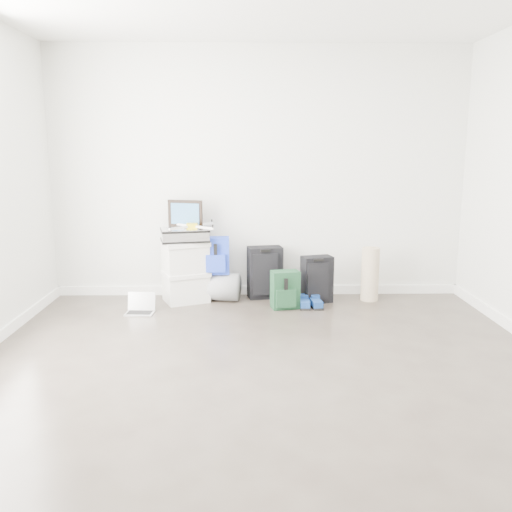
{
  "coord_description": "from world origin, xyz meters",
  "views": [
    {
      "loc": [
        -0.15,
        -3.43,
        1.62
      ],
      "look_at": [
        -0.04,
        1.9,
        0.56
      ],
      "focal_mm": 38.0,
      "sensor_mm": 36.0,
      "label": 1
    }
  ],
  "objects_px": {
    "large_suitcase": "(265,272)",
    "laptop": "(140,308)",
    "briefcase": "(185,235)",
    "carry_on": "(317,279)",
    "boxes_stack": "(186,271)",
    "duffel_bag": "(217,286)"
  },
  "relations": [
    {
      "from": "carry_on",
      "to": "laptop",
      "type": "distance_m",
      "value": 1.86
    },
    {
      "from": "boxes_stack",
      "to": "duffel_bag",
      "type": "distance_m",
      "value": 0.37
    },
    {
      "from": "briefcase",
      "to": "carry_on",
      "type": "bearing_deg",
      "value": -14.11
    },
    {
      "from": "large_suitcase",
      "to": "laptop",
      "type": "xyz_separation_m",
      "value": [
        -1.27,
        -0.54,
        -0.24
      ]
    },
    {
      "from": "carry_on",
      "to": "laptop",
      "type": "bearing_deg",
      "value": 175.82
    },
    {
      "from": "duffel_bag",
      "to": "large_suitcase",
      "type": "xyz_separation_m",
      "value": [
        0.53,
        0.09,
        0.13
      ]
    },
    {
      "from": "duffel_bag",
      "to": "large_suitcase",
      "type": "height_order",
      "value": "large_suitcase"
    },
    {
      "from": "carry_on",
      "to": "large_suitcase",
      "type": "bearing_deg",
      "value": 145.38
    },
    {
      "from": "duffel_bag",
      "to": "carry_on",
      "type": "height_order",
      "value": "carry_on"
    },
    {
      "from": "laptop",
      "to": "duffel_bag",
      "type": "bearing_deg",
      "value": 34.66
    },
    {
      "from": "boxes_stack",
      "to": "carry_on",
      "type": "relative_size",
      "value": 1.31
    },
    {
      "from": "boxes_stack",
      "to": "laptop",
      "type": "height_order",
      "value": "boxes_stack"
    },
    {
      "from": "briefcase",
      "to": "large_suitcase",
      "type": "bearing_deg",
      "value": -2.76
    },
    {
      "from": "briefcase",
      "to": "duffel_bag",
      "type": "relative_size",
      "value": 0.98
    },
    {
      "from": "laptop",
      "to": "briefcase",
      "type": "bearing_deg",
      "value": 48.09
    },
    {
      "from": "large_suitcase",
      "to": "briefcase",
      "type": "bearing_deg",
      "value": 178.64
    },
    {
      "from": "laptop",
      "to": "carry_on",
      "type": "bearing_deg",
      "value": 14.28
    },
    {
      "from": "briefcase",
      "to": "laptop",
      "type": "bearing_deg",
      "value": -146.89
    },
    {
      "from": "carry_on",
      "to": "boxes_stack",
      "type": "bearing_deg",
      "value": 162.41
    },
    {
      "from": "large_suitcase",
      "to": "laptop",
      "type": "distance_m",
      "value": 1.4
    },
    {
      "from": "boxes_stack",
      "to": "carry_on",
      "type": "bearing_deg",
      "value": -25.14
    },
    {
      "from": "boxes_stack",
      "to": "carry_on",
      "type": "distance_m",
      "value": 1.4
    }
  ]
}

